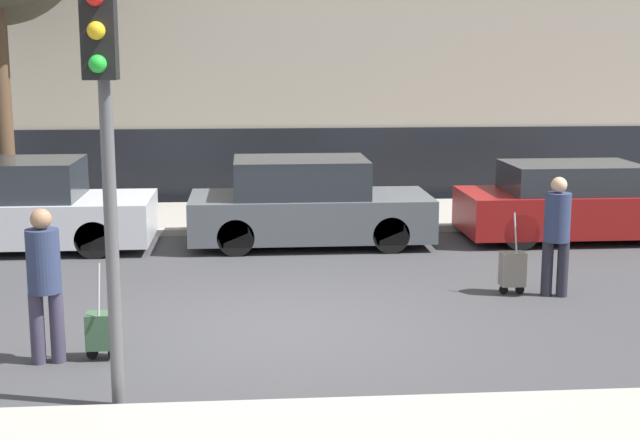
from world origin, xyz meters
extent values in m
plane|color=#38383A|center=(0.00, 0.00, 0.00)|extent=(80.00, 80.00, 0.00)
cube|color=gray|center=(0.00, 7.00, 0.06)|extent=(28.00, 3.00, 0.12)
cube|color=black|center=(0.00, 9.18, 0.80)|extent=(27.44, 0.06, 1.60)
cube|color=#B7BABF|center=(-4.13, 4.73, 0.49)|extent=(4.40, 1.86, 0.70)
cube|color=#23282D|center=(-4.30, 4.73, 1.16)|extent=(2.42, 1.64, 0.63)
cylinder|color=black|center=(-2.76, 3.89, 0.30)|extent=(0.60, 0.18, 0.60)
cylinder|color=black|center=(-2.76, 5.57, 0.30)|extent=(0.60, 0.18, 0.60)
cube|color=#4C5156|center=(0.71, 4.68, 0.49)|extent=(4.03, 1.78, 0.70)
cube|color=#23282D|center=(0.55, 4.68, 1.15)|extent=(2.22, 1.57, 0.62)
cylinder|color=black|center=(1.96, 3.88, 0.30)|extent=(0.60, 0.18, 0.60)
cylinder|color=black|center=(1.96, 5.48, 0.30)|extent=(0.60, 0.18, 0.60)
cylinder|color=black|center=(-0.54, 3.88, 0.30)|extent=(0.60, 0.18, 0.60)
cylinder|color=black|center=(-0.54, 5.48, 0.30)|extent=(0.60, 0.18, 0.60)
cube|color=maroon|center=(5.39, 4.71, 0.49)|extent=(4.07, 1.71, 0.70)
cube|color=#23282D|center=(5.23, 4.71, 1.09)|extent=(2.24, 1.50, 0.49)
cylinder|color=black|center=(6.65, 5.47, 0.30)|extent=(0.60, 0.18, 0.60)
cylinder|color=black|center=(4.13, 3.94, 0.30)|extent=(0.60, 0.18, 0.60)
cylinder|color=black|center=(4.13, 5.47, 0.30)|extent=(0.60, 0.18, 0.60)
cylinder|color=#383347|center=(-2.33, -0.99, 0.38)|extent=(0.15, 0.15, 0.76)
cylinder|color=#383347|center=(-2.53, -1.02, 0.38)|extent=(0.15, 0.15, 0.76)
cylinder|color=#283351|center=(-2.43, -1.00, 1.09)|extent=(0.34, 0.34, 0.66)
sphere|color=#936B4C|center=(-2.43, -1.00, 1.53)|extent=(0.21, 0.21, 0.21)
cube|color=#335138|center=(-1.89, -0.93, 0.31)|extent=(0.32, 0.24, 0.38)
cylinder|color=black|center=(-2.00, -0.93, 0.06)|extent=(0.12, 0.03, 0.12)
cylinder|color=black|center=(-1.77, -0.93, 0.06)|extent=(0.12, 0.03, 0.12)
cylinder|color=gray|center=(-1.89, -1.00, 0.78)|extent=(0.02, 0.19, 0.53)
cylinder|color=#23232D|center=(3.62, 1.14, 0.37)|extent=(0.15, 0.15, 0.74)
cylinder|color=#23232D|center=(3.82, 1.09, 0.37)|extent=(0.15, 0.15, 0.74)
cylinder|color=#283351|center=(3.72, 1.11, 1.07)|extent=(0.34, 0.34, 0.65)
sphere|color=tan|center=(3.72, 1.11, 1.50)|extent=(0.21, 0.21, 0.21)
cube|color=slate|center=(3.19, 1.25, 0.35)|extent=(0.32, 0.24, 0.45)
cylinder|color=black|center=(3.07, 1.25, 0.06)|extent=(0.12, 0.03, 0.12)
cylinder|color=black|center=(3.30, 1.25, 0.06)|extent=(0.12, 0.03, 0.12)
cylinder|color=gray|center=(3.19, 1.18, 0.85)|extent=(0.02, 0.19, 0.53)
cylinder|color=#515154|center=(-1.54, -2.25, 1.88)|extent=(0.12, 0.12, 3.76)
cube|color=black|center=(-1.54, -2.43, 3.36)|extent=(0.28, 0.24, 0.80)
sphere|color=gold|center=(-1.54, -2.58, 3.36)|extent=(0.15, 0.15, 0.15)
sphere|color=green|center=(-1.54, -2.58, 3.10)|extent=(0.15, 0.15, 0.15)
torus|color=black|center=(1.54, 6.68, 0.48)|extent=(0.72, 0.06, 0.72)
torus|color=black|center=(0.49, 6.68, 0.48)|extent=(0.72, 0.06, 0.72)
cylinder|color=navy|center=(1.01, 6.68, 0.68)|extent=(1.00, 0.05, 0.05)
cylinder|color=navy|center=(0.82, 6.68, 0.88)|extent=(0.04, 0.04, 0.40)
cylinder|color=#4C3826|center=(-4.69, 6.30, 2.35)|extent=(0.28, 0.28, 4.46)
cylinder|color=#4C3826|center=(-4.86, 7.12, 2.19)|extent=(0.28, 0.28, 4.14)
camera|label=1|loc=(-0.33, -10.09, 3.18)|focal=50.00mm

